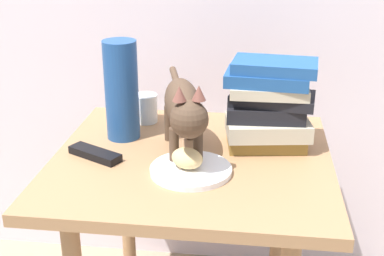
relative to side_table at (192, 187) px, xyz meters
name	(u,v)px	position (x,y,z in m)	size (l,w,h in m)	color
side_table	(192,187)	(0.00, 0.00, 0.00)	(0.72, 0.66, 0.62)	#9E724C
plate	(191,170)	(0.01, -0.09, 0.10)	(0.20, 0.20, 0.01)	white
bread_roll	(187,158)	(0.00, -0.09, 0.13)	(0.08, 0.06, 0.05)	#E0BC7A
cat	(184,107)	(-0.02, 0.01, 0.22)	(0.16, 0.47, 0.23)	#4C3828
book_stack	(269,105)	(0.19, 0.09, 0.21)	(0.24, 0.17, 0.24)	olive
green_vase	(122,90)	(-0.21, 0.11, 0.23)	(0.09, 0.09, 0.27)	navy
candle_jar	(146,110)	(-0.17, 0.23, 0.13)	(0.07, 0.07, 0.08)	silver
tv_remote	(95,154)	(-0.25, -0.04, 0.10)	(0.15, 0.04, 0.02)	black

